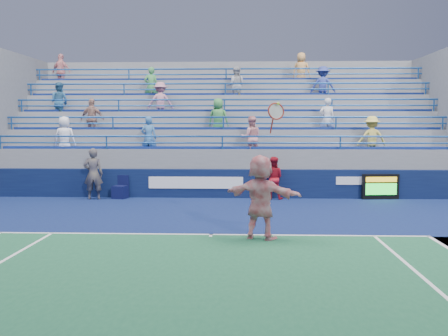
{
  "coord_description": "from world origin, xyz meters",
  "views": [
    {
      "loc": [
        0.82,
        -12.44,
        2.81
      ],
      "look_at": [
        0.23,
        2.5,
        1.5
      ],
      "focal_mm": 40.0,
      "sensor_mm": 36.0,
      "label": 1
    }
  ],
  "objects_px": {
    "serve_speed_board": "(380,187)",
    "ball_girl": "(273,178)",
    "line_judge": "(93,174)",
    "tennis_player": "(261,197)",
    "judge_chair": "(120,191)"
  },
  "relations": [
    {
      "from": "tennis_player",
      "to": "line_judge",
      "type": "xyz_separation_m",
      "value": [
        -6.04,
        6.25,
        -0.08
      ]
    },
    {
      "from": "ball_girl",
      "to": "line_judge",
      "type": "bearing_deg",
      "value": 10.88
    },
    {
      "from": "tennis_player",
      "to": "line_judge",
      "type": "relative_size",
      "value": 1.72
    },
    {
      "from": "serve_speed_board",
      "to": "ball_girl",
      "type": "relative_size",
      "value": 0.87
    },
    {
      "from": "serve_speed_board",
      "to": "ball_girl",
      "type": "bearing_deg",
      "value": -178.73
    },
    {
      "from": "tennis_player",
      "to": "ball_girl",
      "type": "height_order",
      "value": "tennis_player"
    },
    {
      "from": "serve_speed_board",
      "to": "ball_girl",
      "type": "xyz_separation_m",
      "value": [
        -4.02,
        -0.09,
        0.32
      ]
    },
    {
      "from": "serve_speed_board",
      "to": "line_judge",
      "type": "height_order",
      "value": "line_judge"
    },
    {
      "from": "tennis_player",
      "to": "ball_girl",
      "type": "bearing_deg",
      "value": 84.13
    },
    {
      "from": "serve_speed_board",
      "to": "judge_chair",
      "type": "distance_m",
      "value": 9.8
    },
    {
      "from": "serve_speed_board",
      "to": "tennis_player",
      "type": "height_order",
      "value": "tennis_player"
    },
    {
      "from": "judge_chair",
      "to": "line_judge",
      "type": "relative_size",
      "value": 0.46
    },
    {
      "from": "serve_speed_board",
      "to": "ball_girl",
      "type": "height_order",
      "value": "ball_girl"
    },
    {
      "from": "serve_speed_board",
      "to": "judge_chair",
      "type": "height_order",
      "value": "serve_speed_board"
    },
    {
      "from": "judge_chair",
      "to": "line_judge",
      "type": "xyz_separation_m",
      "value": [
        -0.94,
        -0.26,
        0.68
      ]
    }
  ]
}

